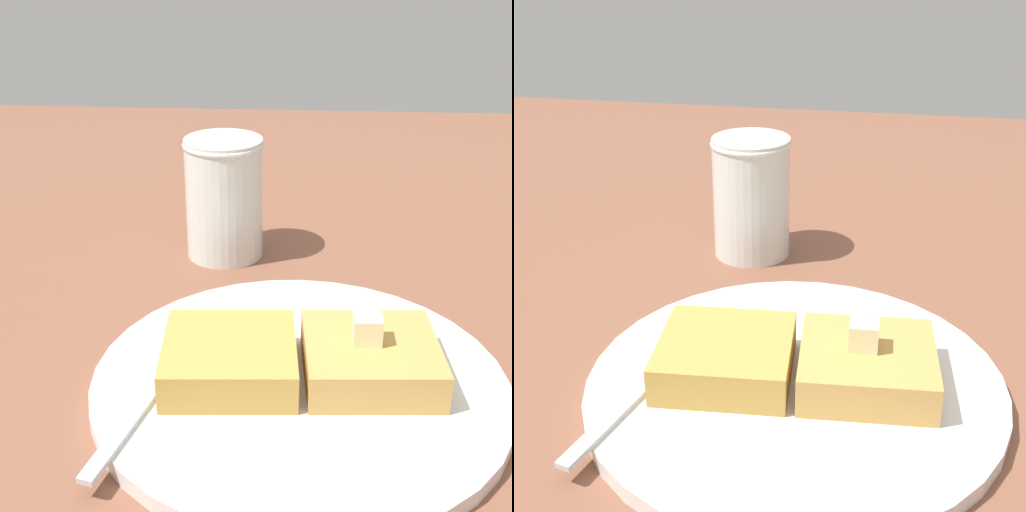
% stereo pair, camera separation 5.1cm
% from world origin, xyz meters
% --- Properties ---
extents(table_surface, '(1.29, 1.29, 0.03)m').
position_xyz_m(table_surface, '(0.00, 0.00, 0.01)').
color(table_surface, brown).
rests_on(table_surface, ground).
extents(plate, '(0.26, 0.26, 0.01)m').
position_xyz_m(plate, '(0.06, 0.06, 0.03)').
color(plate, silver).
rests_on(plate, table_surface).
extents(toast_slice_left, '(0.09, 0.08, 0.02)m').
position_xyz_m(toast_slice_left, '(0.01, 0.06, 0.05)').
color(toast_slice_left, tan).
rests_on(toast_slice_left, plate).
extents(toast_slice_middle, '(0.09, 0.08, 0.02)m').
position_xyz_m(toast_slice_middle, '(0.10, 0.06, 0.05)').
color(toast_slice_middle, gold).
rests_on(toast_slice_middle, plate).
extents(butter_pat_primary, '(0.02, 0.02, 0.02)m').
position_xyz_m(butter_pat_primary, '(0.02, 0.05, 0.07)').
color(butter_pat_primary, '#EFE9B6').
rests_on(butter_pat_primary, toast_slice_left).
extents(fork, '(0.05, 0.16, 0.00)m').
position_xyz_m(fork, '(0.14, 0.07, 0.04)').
color(fork, silver).
rests_on(fork, plate).
extents(syrup_jar, '(0.07, 0.07, 0.10)m').
position_xyz_m(syrup_jar, '(0.12, -0.14, 0.08)').
color(syrup_jar, '#3C1607').
rests_on(syrup_jar, table_surface).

